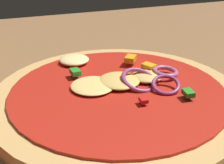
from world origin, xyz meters
TOP-DOWN VIEW (x-y plane):
  - dining_table at (0.00, 0.00)m, footprint 1.30×0.88m
  - pizza at (-0.01, -0.01)m, footprint 0.29×0.29m

SIDE VIEW (x-z plane):
  - dining_table at x=0.00m, z-range 0.00..0.03m
  - pizza at x=-0.01m, z-range 0.02..0.06m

